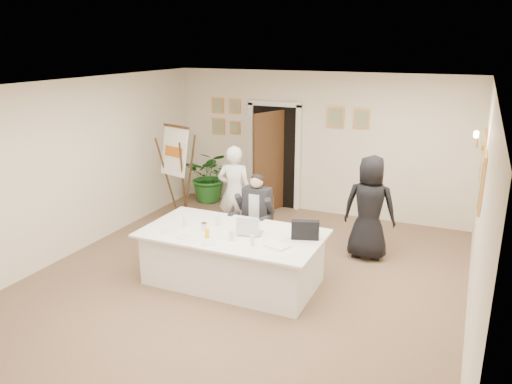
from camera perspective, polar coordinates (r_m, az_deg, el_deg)
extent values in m
plane|color=brown|center=(7.34, -1.61, -10.30)|extent=(7.00, 7.00, 0.00)
cube|color=white|center=(6.55, -1.81, 12.03)|extent=(6.00, 7.00, 0.02)
cube|color=white|center=(9.99, 7.02, 5.50)|extent=(6.00, 0.10, 2.80)
cube|color=white|center=(4.19, -23.38, -12.47)|extent=(6.00, 0.10, 2.80)
cube|color=white|center=(8.51, -20.27, 2.56)|extent=(0.10, 7.00, 2.80)
cube|color=white|center=(6.20, 24.21, -3.02)|extent=(0.10, 7.00, 2.80)
cube|color=black|center=(10.33, 2.12, 4.00)|extent=(0.92, 0.06, 2.10)
cube|color=white|center=(10.50, -0.58, 4.23)|extent=(0.10, 0.06, 2.20)
cube|color=white|center=(10.13, 4.79, 3.69)|extent=(0.10, 0.06, 2.20)
cube|color=#362411|center=(9.94, 1.48, 3.37)|extent=(0.33, 0.81, 2.02)
cube|color=silver|center=(7.20, -2.68, -7.57)|extent=(2.36, 1.18, 0.75)
cube|color=silver|center=(7.05, -2.73, -4.72)|extent=(2.54, 1.36, 0.03)
cube|color=white|center=(9.41, -9.17, 4.57)|extent=(0.66, 0.36, 0.89)
imported|color=white|center=(8.74, -2.47, 0.03)|extent=(0.66, 0.50, 1.64)
imported|color=black|center=(8.04, 12.85, -1.77)|extent=(0.84, 0.57, 1.68)
imported|color=#1F5B1E|center=(10.79, -5.23, 1.85)|extent=(1.17, 1.07, 1.13)
cube|color=black|center=(6.78, 5.64, -4.34)|extent=(0.39, 0.21, 0.26)
cube|color=white|center=(6.56, 2.39, -6.14)|extent=(0.36, 0.30, 0.03)
cylinder|color=white|center=(7.17, -9.98, -4.41)|extent=(0.27, 0.27, 0.01)
cylinder|color=white|center=(6.95, -8.22, -5.01)|extent=(0.26, 0.26, 0.01)
cylinder|color=white|center=(6.69, -5.41, -5.79)|extent=(0.24, 0.24, 0.01)
cylinder|color=silver|center=(7.29, -8.14, -3.40)|extent=(0.07, 0.07, 0.14)
cylinder|color=silver|center=(6.74, -2.85, -4.99)|extent=(0.07, 0.07, 0.14)
cylinder|color=silver|center=(6.57, -0.42, -5.57)|extent=(0.07, 0.07, 0.14)
cylinder|color=silver|center=(7.29, -4.41, -3.29)|extent=(0.07, 0.07, 0.14)
cylinder|color=yellow|center=(6.85, -5.61, -4.73)|extent=(0.08, 0.08, 0.13)
cylinder|color=silver|center=(7.13, -5.94, -3.94)|extent=(0.11, 0.11, 0.11)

